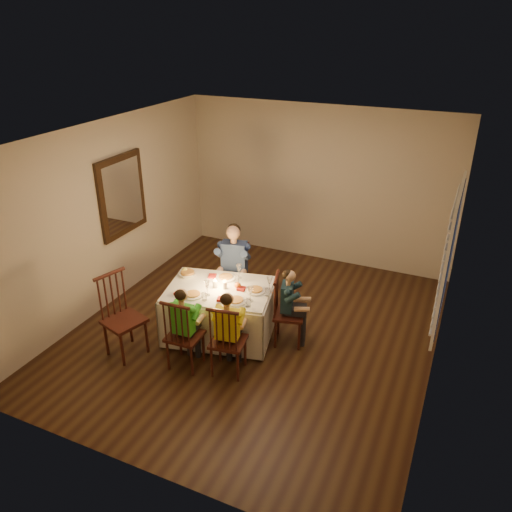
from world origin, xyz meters
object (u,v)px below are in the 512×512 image
at_px(adult, 235,305).
at_px(child_green, 187,365).
at_px(chair_end, 288,341).
at_px(dining_table, 220,302).
at_px(chair_adult, 235,305).
at_px(child_yellow, 229,371).
at_px(serving_bowl, 188,274).
at_px(chair_extra, 129,353).
at_px(child_teal, 288,341).
at_px(chair_near_left, 187,365).
at_px(chair_near_right, 229,371).

distance_m(adult, child_green, 1.49).
bearing_deg(chair_end, dining_table, 88.43).
distance_m(dining_table, chair_adult, 0.91).
bearing_deg(child_yellow, serving_bowl, -46.70).
distance_m(dining_table, chair_extra, 1.30).
xyz_separation_m(adult, child_yellow, (0.61, -1.37, 0.00)).
bearing_deg(adult, child_teal, -39.52).
height_order(chair_near_left, adult, adult).
distance_m(adult, serving_bowl, 1.03).
relative_size(chair_extra, child_yellow, 1.01).
distance_m(chair_end, child_teal, 0.00).
height_order(chair_extra, adult, adult).
distance_m(chair_adult, child_teal, 1.17).
height_order(chair_near_right, chair_extra, chair_extra).
relative_size(chair_adult, child_green, 0.90).
bearing_deg(chair_extra, chair_near_right, -63.56).
bearing_deg(dining_table, child_teal, 0.98).
height_order(chair_adult, chair_extra, chair_extra).
distance_m(chair_near_left, chair_extra, 0.80).
bearing_deg(chair_near_right, child_yellow, -9.21).
distance_m(child_green, child_teal, 1.34).
bearing_deg(chair_near_right, chair_end, -126.27).
bearing_deg(chair_adult, chair_near_left, -98.89).
bearing_deg(adult, chair_extra, -126.22).
relative_size(child_green, child_yellow, 0.99).
bearing_deg(serving_bowl, dining_table, -12.57).
height_order(chair_adult, chair_end, same).
distance_m(chair_extra, child_green, 0.80).
relative_size(child_green, serving_bowl, 4.77).
xyz_separation_m(adult, child_green, (0.09, -1.48, 0.00)).
relative_size(dining_table, child_green, 1.44).
height_order(chair_adult, chair_near_left, same).
height_order(chair_adult, child_green, child_green).
height_order(child_yellow, child_teal, child_yellow).
height_order(dining_table, chair_adult, dining_table).
bearing_deg(chair_adult, chair_near_right, -78.52).
distance_m(child_teal, serving_bowl, 1.59).
height_order(dining_table, chair_near_left, dining_table).
bearing_deg(child_green, chair_end, -137.81).
height_order(dining_table, child_green, dining_table).
xyz_separation_m(chair_near_left, child_yellow, (0.52, 0.11, 0.00)).
height_order(child_green, serving_bowl, serving_bowl).
bearing_deg(chair_adult, child_green, -98.89).
bearing_deg(serving_bowl, chair_end, 3.67).
bearing_deg(dining_table, chair_adult, 89.78).
height_order(child_yellow, serving_bowl, serving_bowl).
xyz_separation_m(dining_table, chair_adult, (-0.16, 0.74, -0.50)).
height_order(chair_end, chair_extra, chair_extra).
height_order(chair_end, adult, adult).
relative_size(child_green, child_teal, 1.02).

